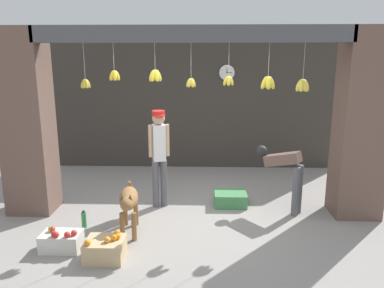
{
  "coord_description": "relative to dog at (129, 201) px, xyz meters",
  "views": [
    {
      "loc": [
        0.19,
        -5.42,
        2.48
      ],
      "look_at": [
        0.0,
        0.43,
        1.11
      ],
      "focal_mm": 35.0,
      "sensor_mm": 36.0,
      "label": 1
    }
  ],
  "objects": [
    {
      "name": "ground_plane",
      "position": [
        0.86,
        0.52,
        -0.49
      ],
      "size": [
        60.0,
        60.0,
        0.0
      ],
      "primitive_type": "plane",
      "color": "gray"
    },
    {
      "name": "shop_back_wall",
      "position": [
        0.86,
        3.42,
        0.96
      ],
      "size": [
        6.49,
        0.12,
        2.91
      ],
      "primitive_type": "cube",
      "color": "#38332D",
      "rests_on": "ground_plane"
    },
    {
      "name": "shop_pillar_left",
      "position": [
        -1.73,
        0.82,
        0.96
      ],
      "size": [
        0.7,
        0.6,
        2.91
      ],
      "primitive_type": "cube",
      "color": "brown",
      "rests_on": "ground_plane"
    },
    {
      "name": "shop_pillar_right",
      "position": [
        3.46,
        0.82,
        0.96
      ],
      "size": [
        0.7,
        0.6,
        2.91
      ],
      "primitive_type": "cube",
      "color": "brown",
      "rests_on": "ground_plane"
    },
    {
      "name": "storefront_awning",
      "position": [
        0.88,
        0.64,
        2.24
      ],
      "size": [
        4.59,
        0.28,
        0.95
      ],
      "color": "#4C4C51"
    },
    {
      "name": "dog",
      "position": [
        0.0,
        0.0,
        0.0
      ],
      "size": [
        0.34,
        0.95,
        0.72
      ],
      "rotation": [
        0.0,
        0.0,
        -1.45
      ],
      "color": "olive",
      "rests_on": "ground_plane"
    },
    {
      "name": "shopkeeper",
      "position": [
        0.32,
        1.03,
        0.47
      ],
      "size": [
        0.33,
        0.29,
        1.63
      ],
      "rotation": [
        0.0,
        0.0,
        3.42
      ],
      "color": "#56565B",
      "rests_on": "ground_plane"
    },
    {
      "name": "worker_stooping",
      "position": [
        2.36,
        0.89,
        0.2
      ],
      "size": [
        0.72,
        0.57,
        1.04
      ],
      "rotation": [
        0.0,
        0.0,
        0.97
      ],
      "color": "#56565B",
      "rests_on": "ground_plane"
    },
    {
      "name": "fruit_crate_oranges",
      "position": [
        -0.17,
        -0.69,
        -0.36
      ],
      "size": [
        0.48,
        0.41,
        0.33
      ],
      "color": "tan",
      "rests_on": "ground_plane"
    },
    {
      "name": "fruit_crate_apples",
      "position": [
        -0.8,
        -0.48,
        -0.37
      ],
      "size": [
        0.51,
        0.33,
        0.31
      ],
      "color": "silver",
      "rests_on": "ground_plane"
    },
    {
      "name": "produce_box_green",
      "position": [
        1.51,
        1.11,
        -0.38
      ],
      "size": [
        0.54,
        0.43,
        0.22
      ],
      "primitive_type": "cube",
      "color": "#42844C",
      "rests_on": "ground_plane"
    },
    {
      "name": "water_bottle",
      "position": [
        -0.71,
        0.17,
        -0.37
      ],
      "size": [
        0.07,
        0.07,
        0.26
      ],
      "color": "#38934C",
      "rests_on": "ground_plane"
    },
    {
      "name": "wall_clock",
      "position": [
        1.54,
        3.35,
        1.65
      ],
      "size": [
        0.35,
        0.03,
        0.35
      ],
      "color": "black"
    }
  ]
}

